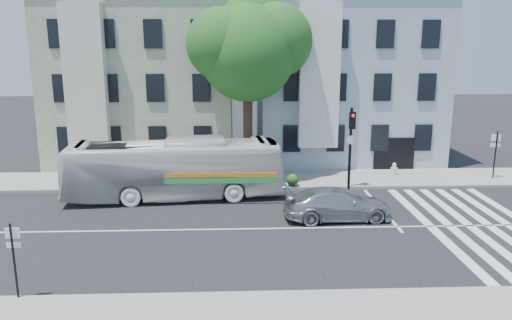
{
  "coord_description": "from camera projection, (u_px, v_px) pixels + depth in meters",
  "views": [
    {
      "loc": [
        -0.69,
        -20.84,
        7.98
      ],
      "look_at": [
        0.27,
        3.19,
        2.4
      ],
      "focal_mm": 35.0,
      "sensor_mm": 36.0,
      "label": 1
    }
  ],
  "objects": [
    {
      "name": "building_left",
      "position": [
        147.0,
        81.0,
        35.2
      ],
      "size": [
        12.0,
        10.0,
        11.0
      ],
      "primitive_type": "cube",
      "color": "gray",
      "rests_on": "ground"
    },
    {
      "name": "near_sign_pole",
      "position": [
        14.0,
        251.0,
        15.54
      ],
      "size": [
        0.44,
        0.16,
        2.47
      ],
      "rotation": [
        0.0,
        0.0,
        0.02
      ],
      "color": "black",
      "rests_on": "sidewalk_near"
    },
    {
      "name": "building_right",
      "position": [
        343.0,
        80.0,
        35.75
      ],
      "size": [
        12.0,
        10.0,
        11.0
      ],
      "primitive_type": "cube",
      "color": "#A2B2C1",
      "rests_on": "ground"
    },
    {
      "name": "hedge",
      "position": [
        217.0,
        181.0,
        28.07
      ],
      "size": [
        8.52,
        2.32,
        0.7
      ],
      "primitive_type": null,
      "rotation": [
        0.0,
        0.0,
        -0.18
      ],
      "color": "#25591D",
      "rests_on": "sidewalk_far"
    },
    {
      "name": "street_tree",
      "position": [
        248.0,
        47.0,
        28.85
      ],
      "size": [
        7.3,
        5.9,
        11.1
      ],
      "color": "#2D2116",
      "rests_on": "ground"
    },
    {
      "name": "traffic_signal",
      "position": [
        351.0,
        138.0,
        27.45
      ],
      "size": [
        0.48,
        0.54,
        4.62
      ],
      "rotation": [
        0.0,
        0.0,
        0.15
      ],
      "color": "black",
      "rests_on": "ground"
    },
    {
      "name": "sidewalk_far",
      "position": [
        248.0,
        180.0,
        29.89
      ],
      "size": [
        80.0,
        4.0,
        0.15
      ],
      "primitive_type": "cube",
      "color": "gray",
      "rests_on": "ground"
    },
    {
      "name": "far_sign_pole",
      "position": [
        495.0,
        149.0,
        29.59
      ],
      "size": [
        0.49,
        0.25,
        2.86
      ],
      "rotation": [
        0.0,
        0.0,
        -0.37
      ],
      "color": "black",
      "rests_on": "sidewalk_far"
    },
    {
      "name": "fire_hydrant",
      "position": [
        394.0,
        169.0,
        30.64
      ],
      "size": [
        0.44,
        0.29,
        0.76
      ],
      "rotation": [
        0.0,
        0.0,
        -0.39
      ],
      "color": "silver",
      "rests_on": "sidewalk_far"
    },
    {
      "name": "ground",
      "position": [
        253.0,
        229.0,
        22.12
      ],
      "size": [
        120.0,
        120.0,
        0.0
      ],
      "primitive_type": "plane",
      "color": "black",
      "rests_on": "ground"
    },
    {
      "name": "sedan",
      "position": [
        338.0,
        204.0,
        23.25
      ],
      "size": [
        2.32,
        5.14,
        1.46
      ],
      "primitive_type": "imported",
      "rotation": [
        0.0,
        0.0,
        1.63
      ],
      "color": "#B1B5B9",
      "rests_on": "ground"
    },
    {
      "name": "bus",
      "position": [
        175.0,
        169.0,
        26.24
      ],
      "size": [
        3.73,
        11.61,
        3.18
      ],
      "primitive_type": "imported",
      "rotation": [
        0.0,
        0.0,
        1.66
      ],
      "color": "silver",
      "rests_on": "ground"
    }
  ]
}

